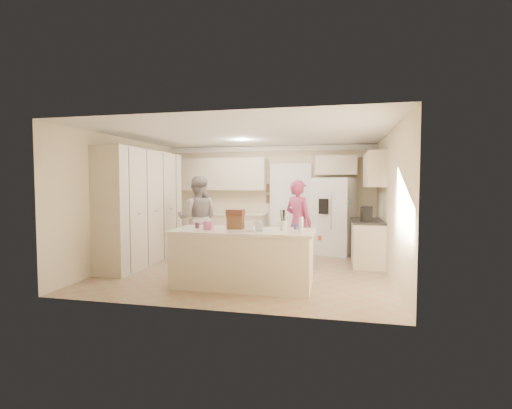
% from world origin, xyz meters
% --- Properties ---
extents(floor, '(5.20, 4.60, 0.02)m').
position_xyz_m(floor, '(0.00, 0.00, -0.01)').
color(floor, '#8F7C58').
rests_on(floor, ground).
extents(ceiling, '(5.20, 4.60, 0.02)m').
position_xyz_m(ceiling, '(0.00, 0.00, 2.61)').
color(ceiling, white).
rests_on(ceiling, wall_back).
extents(wall_back, '(5.20, 0.02, 2.60)m').
position_xyz_m(wall_back, '(0.00, 2.31, 1.30)').
color(wall_back, beige).
rests_on(wall_back, ground).
extents(wall_front, '(5.20, 0.02, 2.60)m').
position_xyz_m(wall_front, '(0.00, -2.31, 1.30)').
color(wall_front, beige).
rests_on(wall_front, ground).
extents(wall_left, '(0.02, 4.60, 2.60)m').
position_xyz_m(wall_left, '(-2.61, 0.00, 1.30)').
color(wall_left, beige).
rests_on(wall_left, ground).
extents(wall_right, '(0.02, 4.60, 2.60)m').
position_xyz_m(wall_right, '(2.61, 0.00, 1.30)').
color(wall_right, beige).
rests_on(wall_right, ground).
extents(crown_back, '(5.20, 0.08, 0.12)m').
position_xyz_m(crown_back, '(0.00, 2.26, 2.53)').
color(crown_back, white).
rests_on(crown_back, wall_back).
extents(pantry_bank, '(0.60, 2.60, 2.35)m').
position_xyz_m(pantry_bank, '(-2.30, 0.20, 1.18)').
color(pantry_bank, beige).
rests_on(pantry_bank, floor).
extents(back_base_cab, '(2.20, 0.60, 0.88)m').
position_xyz_m(back_base_cab, '(-1.15, 2.00, 0.44)').
color(back_base_cab, beige).
rests_on(back_base_cab, floor).
extents(back_countertop, '(2.24, 0.63, 0.04)m').
position_xyz_m(back_countertop, '(-1.15, 1.99, 0.90)').
color(back_countertop, beige).
rests_on(back_countertop, back_base_cab).
extents(back_upper_cab, '(2.20, 0.35, 0.80)m').
position_xyz_m(back_upper_cab, '(-1.15, 2.12, 1.90)').
color(back_upper_cab, beige).
rests_on(back_upper_cab, wall_back).
extents(doorway_opening, '(0.90, 0.06, 2.10)m').
position_xyz_m(doorway_opening, '(0.55, 2.28, 1.05)').
color(doorway_opening, black).
rests_on(doorway_opening, floor).
extents(doorway_casing, '(1.02, 0.03, 2.22)m').
position_xyz_m(doorway_casing, '(0.55, 2.24, 1.05)').
color(doorway_casing, white).
rests_on(doorway_casing, floor).
extents(wall_frame_upper, '(0.15, 0.02, 0.20)m').
position_xyz_m(wall_frame_upper, '(0.02, 2.27, 1.55)').
color(wall_frame_upper, brown).
rests_on(wall_frame_upper, wall_back).
extents(wall_frame_lower, '(0.15, 0.02, 0.20)m').
position_xyz_m(wall_frame_lower, '(0.02, 2.27, 1.28)').
color(wall_frame_lower, brown).
rests_on(wall_frame_lower, wall_back).
extents(refrigerator, '(1.09, 0.97, 1.80)m').
position_xyz_m(refrigerator, '(1.60, 2.02, 0.90)').
color(refrigerator, white).
rests_on(refrigerator, floor).
extents(fridge_seam, '(0.02, 0.02, 1.78)m').
position_xyz_m(fridge_seam, '(1.60, 1.67, 0.90)').
color(fridge_seam, gray).
rests_on(fridge_seam, refrigerator).
extents(fridge_dispenser, '(0.22, 0.03, 0.35)m').
position_xyz_m(fridge_dispenser, '(1.38, 1.66, 1.15)').
color(fridge_dispenser, black).
rests_on(fridge_dispenser, refrigerator).
extents(fridge_handle_l, '(0.02, 0.02, 0.85)m').
position_xyz_m(fridge_handle_l, '(1.55, 1.65, 1.05)').
color(fridge_handle_l, silver).
rests_on(fridge_handle_l, refrigerator).
extents(fridge_handle_r, '(0.02, 0.02, 0.85)m').
position_xyz_m(fridge_handle_r, '(1.65, 1.65, 1.05)').
color(fridge_handle_r, silver).
rests_on(fridge_handle_r, refrigerator).
extents(over_fridge_cab, '(0.95, 0.35, 0.45)m').
position_xyz_m(over_fridge_cab, '(1.65, 2.12, 2.10)').
color(over_fridge_cab, beige).
rests_on(over_fridge_cab, wall_back).
extents(right_base_cab, '(0.60, 1.20, 0.88)m').
position_xyz_m(right_base_cab, '(2.30, 1.00, 0.44)').
color(right_base_cab, beige).
rests_on(right_base_cab, floor).
extents(right_countertop, '(0.63, 1.24, 0.04)m').
position_xyz_m(right_countertop, '(2.29, 1.00, 0.90)').
color(right_countertop, '#2D2B28').
rests_on(right_countertop, right_base_cab).
extents(right_upper_cab, '(0.35, 1.50, 0.70)m').
position_xyz_m(right_upper_cab, '(2.43, 1.20, 1.95)').
color(right_upper_cab, beige).
rests_on(right_upper_cab, wall_right).
extents(coffee_maker, '(0.22, 0.28, 0.30)m').
position_xyz_m(coffee_maker, '(2.25, 0.80, 1.07)').
color(coffee_maker, black).
rests_on(coffee_maker, right_countertop).
extents(island_base, '(2.20, 0.90, 0.88)m').
position_xyz_m(island_base, '(0.20, -1.10, 0.44)').
color(island_base, beige).
rests_on(island_base, floor).
extents(island_top, '(2.28, 0.96, 0.05)m').
position_xyz_m(island_top, '(0.20, -1.10, 0.90)').
color(island_top, beige).
rests_on(island_top, island_base).
extents(utensil_crock, '(0.13, 0.13, 0.15)m').
position_xyz_m(utensil_crock, '(0.85, -1.05, 1.00)').
color(utensil_crock, white).
rests_on(utensil_crock, island_top).
extents(tissue_box, '(0.13, 0.13, 0.14)m').
position_xyz_m(tissue_box, '(-0.35, -1.20, 1.00)').
color(tissue_box, '#CC6399').
rests_on(tissue_box, island_top).
extents(tissue_plume, '(0.08, 0.08, 0.08)m').
position_xyz_m(tissue_plume, '(-0.35, -1.20, 1.10)').
color(tissue_plume, white).
rests_on(tissue_plume, tissue_box).
extents(dollhouse_body, '(0.26, 0.18, 0.22)m').
position_xyz_m(dollhouse_body, '(0.05, -1.00, 1.04)').
color(dollhouse_body, brown).
rests_on(dollhouse_body, island_top).
extents(dollhouse_roof, '(0.28, 0.20, 0.10)m').
position_xyz_m(dollhouse_roof, '(0.05, -1.00, 1.20)').
color(dollhouse_roof, '#592D1E').
rests_on(dollhouse_roof, dollhouse_body).
extents(jam_jar, '(0.07, 0.07, 0.09)m').
position_xyz_m(jam_jar, '(-0.60, -1.05, 0.97)').
color(jam_jar, '#59263F').
rests_on(jam_jar, island_top).
extents(greeting_card_a, '(0.12, 0.06, 0.16)m').
position_xyz_m(greeting_card_a, '(0.35, -1.30, 1.01)').
color(greeting_card_a, white).
rests_on(greeting_card_a, island_top).
extents(greeting_card_b, '(0.12, 0.05, 0.16)m').
position_xyz_m(greeting_card_b, '(0.50, -1.25, 1.01)').
color(greeting_card_b, silver).
rests_on(greeting_card_b, island_top).
extents(water_bottle, '(0.07, 0.07, 0.24)m').
position_xyz_m(water_bottle, '(1.15, -1.25, 1.04)').
color(water_bottle, silver).
rests_on(water_bottle, island_top).
extents(shaker_salt, '(0.05, 0.05, 0.09)m').
position_xyz_m(shaker_salt, '(1.02, -0.88, 0.97)').
color(shaker_salt, '#425CAC').
rests_on(shaker_salt, island_top).
extents(shaker_pepper, '(0.05, 0.05, 0.09)m').
position_xyz_m(shaker_pepper, '(1.09, -0.88, 0.97)').
color(shaker_pepper, '#425CAC').
rests_on(shaker_pepper, island_top).
extents(teen_boy, '(1.03, 0.89, 1.83)m').
position_xyz_m(teen_boy, '(-1.26, 0.66, 0.91)').
color(teen_boy, '#999490').
rests_on(teen_boy, floor).
extents(teen_girl, '(0.76, 0.71, 1.75)m').
position_xyz_m(teen_girl, '(0.91, 0.68, 0.87)').
color(teen_girl, '#C53D68').
rests_on(teen_girl, floor).
extents(fridge_magnets, '(0.76, 0.02, 1.44)m').
position_xyz_m(fridge_magnets, '(1.60, 1.66, 0.90)').
color(fridge_magnets, tan).
rests_on(fridge_magnets, refrigerator).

